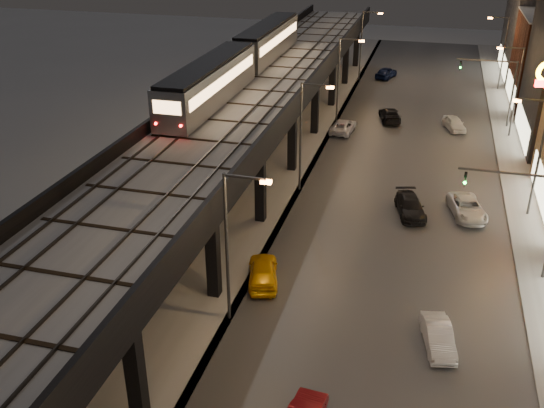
# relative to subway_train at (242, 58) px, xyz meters

# --- Properties ---
(road_surface) EXTENTS (17.00, 120.00, 0.06)m
(road_surface) POSITION_rel_subway_train_xyz_m (16.00, -5.52, -8.25)
(road_surface) COLOR #46474D
(road_surface) RESTS_ON ground
(sidewalk_right) EXTENTS (4.00, 120.00, 0.14)m
(sidewalk_right) POSITION_rel_subway_train_xyz_m (26.00, -5.52, -8.21)
(sidewalk_right) COLOR #9FA1A8
(sidewalk_right) RESTS_ON ground
(under_viaduct_pavement) EXTENTS (11.00, 120.00, 0.06)m
(under_viaduct_pavement) POSITION_rel_subway_train_xyz_m (2.50, -5.52, -8.25)
(under_viaduct_pavement) COLOR #9FA1A8
(under_viaduct_pavement) RESTS_ON ground
(elevated_viaduct) EXTENTS (9.00, 100.00, 6.30)m
(elevated_viaduct) POSITION_rel_subway_train_xyz_m (2.50, -8.68, -2.66)
(elevated_viaduct) COLOR black
(elevated_viaduct) RESTS_ON ground
(viaduct_trackbed) EXTENTS (8.40, 100.00, 0.32)m
(viaduct_trackbed) POSITION_rel_subway_train_xyz_m (2.49, -8.55, -1.89)
(viaduct_trackbed) COLOR #B2B7C1
(viaduct_trackbed) RESTS_ON elevated_viaduct
(viaduct_parapet_streetside) EXTENTS (0.30, 100.00, 1.10)m
(viaduct_parapet_streetside) POSITION_rel_subway_train_xyz_m (6.85, -8.52, -1.43)
(viaduct_parapet_streetside) COLOR black
(viaduct_parapet_streetside) RESTS_ON elevated_viaduct
(viaduct_parapet_far) EXTENTS (0.30, 100.00, 1.10)m
(viaduct_parapet_far) POSITION_rel_subway_train_xyz_m (-1.85, -8.52, -1.43)
(viaduct_parapet_far) COLOR black
(viaduct_parapet_far) RESTS_ON elevated_viaduct
(streetlight_left_1) EXTENTS (2.57, 0.28, 9.00)m
(streetlight_left_1) POSITION_rel_subway_train_xyz_m (8.07, -27.52, -3.04)
(streetlight_left_1) COLOR #38383A
(streetlight_left_1) RESTS_ON ground
(streetlight_left_2) EXTENTS (2.57, 0.28, 9.00)m
(streetlight_left_2) POSITION_rel_subway_train_xyz_m (8.07, -9.52, -3.04)
(streetlight_left_2) COLOR #38383A
(streetlight_left_2) RESTS_ON ground
(streetlight_right_2) EXTENTS (2.56, 0.28, 9.00)m
(streetlight_right_2) POSITION_rel_subway_train_xyz_m (25.23, -9.52, -3.04)
(streetlight_right_2) COLOR #38383A
(streetlight_right_2) RESTS_ON ground
(streetlight_left_3) EXTENTS (2.57, 0.28, 9.00)m
(streetlight_left_3) POSITION_rel_subway_train_xyz_m (8.07, 8.48, -3.04)
(streetlight_left_3) COLOR #38383A
(streetlight_left_3) RESTS_ON ground
(streetlight_right_3) EXTENTS (2.56, 0.28, 9.00)m
(streetlight_right_3) POSITION_rel_subway_train_xyz_m (25.23, 8.48, -3.04)
(streetlight_right_3) COLOR #38383A
(streetlight_right_3) RESTS_ON ground
(streetlight_left_4) EXTENTS (2.57, 0.28, 9.00)m
(streetlight_left_4) POSITION_rel_subway_train_xyz_m (8.07, 26.48, -3.04)
(streetlight_left_4) COLOR #38383A
(streetlight_left_4) RESTS_ON ground
(streetlight_right_4) EXTENTS (2.56, 0.28, 9.00)m
(streetlight_right_4) POSITION_rel_subway_train_xyz_m (25.23, 26.48, -3.04)
(streetlight_right_4) COLOR #38383A
(streetlight_right_4) RESTS_ON ground
(traffic_light_rig_a) EXTENTS (6.10, 0.34, 7.00)m
(traffic_light_rig_a) POSITION_rel_subway_train_xyz_m (24.34, -18.52, -3.78)
(traffic_light_rig_a) COLOR #38383A
(traffic_light_rig_a) RESTS_ON ground
(traffic_light_rig_b) EXTENTS (6.10, 0.34, 7.00)m
(traffic_light_rig_b) POSITION_rel_subway_train_xyz_m (24.34, 11.48, -3.78)
(traffic_light_rig_b) COLOR #38383A
(traffic_light_rig_b) RESTS_ON ground
(subway_train) EXTENTS (2.80, 34.21, 3.34)m
(subway_train) POSITION_rel_subway_train_xyz_m (0.00, 0.00, 0.00)
(subway_train) COLOR gray
(subway_train) RESTS_ON viaduct_trackbed
(car_taxi) EXTENTS (2.90, 4.73, 1.51)m
(car_taxi) POSITION_rel_subway_train_xyz_m (8.65, -23.49, -7.53)
(car_taxi) COLOR #F3B00B
(car_taxi) RESTS_ON ground
(car_mid_silver) EXTENTS (2.49, 4.73, 1.27)m
(car_mid_silver) POSITION_rel_subway_train_xyz_m (9.05, 5.33, -7.65)
(car_mid_silver) COLOR silver
(car_mid_silver) RESTS_ON ground
(car_mid_dark) EXTENTS (2.98, 5.09, 1.38)m
(car_mid_dark) POSITION_rel_subway_train_xyz_m (13.34, 10.26, -7.59)
(car_mid_dark) COLOR black
(car_mid_dark) RESTS_ON ground
(car_far_white) EXTENTS (2.96, 4.69, 1.49)m
(car_far_white) POSITION_rel_subway_train_xyz_m (11.18, 28.51, -7.54)
(car_far_white) COLOR #0A1133
(car_far_white) RESTS_ON ground
(car_onc_silver) EXTENTS (2.11, 4.04, 1.27)m
(car_onc_silver) POSITION_rel_subway_train_xyz_m (19.26, -27.01, -7.65)
(car_onc_silver) COLOR white
(car_onc_silver) RESTS_ON ground
(car_onc_dark) EXTENTS (3.29, 5.18, 1.33)m
(car_onc_dark) POSITION_rel_subway_train_xyz_m (21.00, -10.86, -7.61)
(car_onc_dark) COLOR white
(car_onc_dark) RESTS_ON ground
(car_onc_white) EXTENTS (2.93, 4.87, 1.32)m
(car_onc_white) POSITION_rel_subway_train_xyz_m (16.87, -11.76, -7.62)
(car_onc_white) COLOR black
(car_onc_white) RESTS_ON ground
(car_onc_red) EXTENTS (2.78, 4.24, 1.34)m
(car_onc_red) POSITION_rel_subway_train_xyz_m (20.08, 9.13, -7.61)
(car_onc_red) COLOR white
(car_onc_red) RESTS_ON ground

